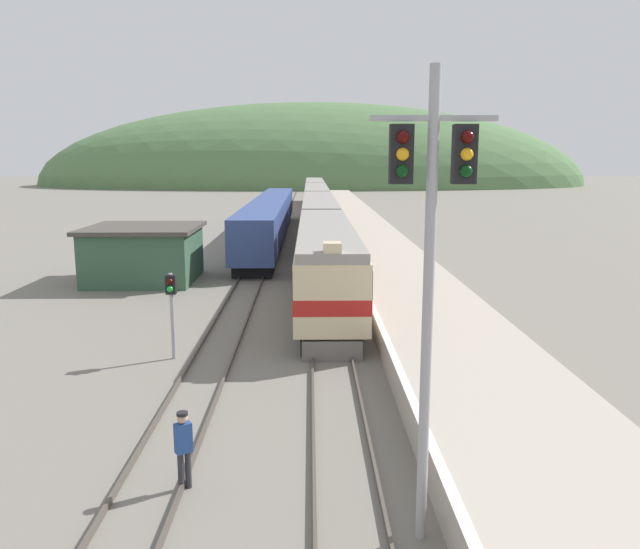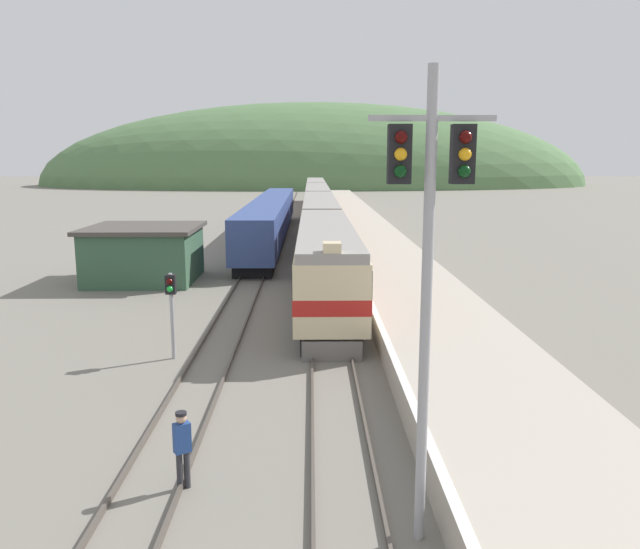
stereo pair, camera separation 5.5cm
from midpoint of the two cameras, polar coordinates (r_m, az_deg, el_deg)
track_main at (r=75.95m, az=-0.24°, el=5.16°), size 1.52×180.00×0.16m
track_siding at (r=76.03m, az=-3.56°, el=5.14°), size 1.52×180.00×0.16m
platform at (r=56.25m, az=4.46°, el=3.63°), size 5.23×140.00×0.99m
distant_hills at (r=172.73m, az=-0.58°, el=8.18°), size 147.81×66.51×43.88m
station_shed at (r=38.77m, az=-15.70°, el=1.88°), size 6.52×6.47×3.30m
express_train_lead_car at (r=31.36m, az=0.60°, el=1.22°), size 2.87×19.18×4.32m
carriage_second at (r=52.89m, az=0.01°, el=5.04°), size 2.86×22.00×3.96m
carriage_third at (r=75.69m, az=-0.25°, el=6.71°), size 2.86×22.00×3.96m
carriage_fourth at (r=98.53m, az=-0.38°, el=7.61°), size 2.86×22.00×3.96m
siding_train at (r=57.07m, az=-4.46°, el=5.15°), size 2.90×40.04×3.67m
signal_mast_main at (r=11.24m, az=10.02°, el=2.97°), size 2.20×0.42×8.85m
signal_post_siding at (r=23.19m, az=-13.39°, el=-2.05°), size 0.36×0.42×3.20m
track_worker at (r=14.58m, az=-12.37°, el=-14.97°), size 0.42×0.38×1.81m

